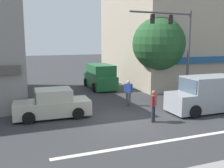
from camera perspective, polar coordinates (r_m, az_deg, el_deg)
ground_plane at (r=14.30m, az=2.82°, el=-7.61°), size 120.00×120.00×0.00m
lane_marking_stripe at (r=11.37m, az=10.16°, el=-12.37°), size 9.00×0.24×0.01m
building_right_corner at (r=28.42m, az=14.31°, el=10.90°), size 12.90×11.92×10.00m
street_tree at (r=20.79m, az=10.15°, el=8.57°), size 4.11×4.11×5.96m
traffic_light_mast at (r=18.75m, az=14.18°, el=9.18°), size 4.88×0.53×6.20m
sedan_crossing_rightbound at (r=14.79m, az=-12.83°, el=-4.40°), size 4.16×2.00×1.58m
van_waiting_far at (r=22.97m, az=-2.64°, el=1.56°), size 2.13×4.64×2.11m
van_parked_curbside at (r=16.53m, az=19.97°, el=-2.22°), size 4.62×2.07×2.11m
pedestrian_mid_crossing at (r=13.71m, az=9.02°, el=-4.36°), size 0.44×0.42×1.67m
pedestrian_far_side at (r=16.89m, az=3.59°, el=-1.59°), size 0.47×0.39×1.67m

